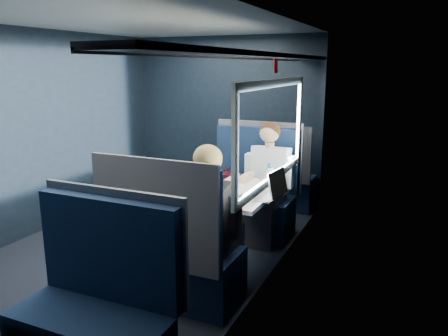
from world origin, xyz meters
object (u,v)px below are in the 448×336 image
at_px(table, 237,199).
at_px(laptop, 270,190).
at_px(seat_bay_near, 250,196).
at_px(cup, 277,179).
at_px(bottle_small, 270,177).
at_px(man, 267,177).
at_px(seat_row_back, 97,315).
at_px(woman, 211,216).
at_px(seat_row_front, 275,179).
at_px(seat_bay_far, 174,256).

xyz_separation_m(table, laptop, (0.35, -0.07, 0.15)).
bearing_deg(seat_bay_near, cup, -44.38).
bearing_deg(bottle_small, laptop, -70.36).
bearing_deg(laptop, man, 110.32).
bearing_deg(bottle_small, seat_row_back, -101.88).
height_order(woman, bottle_small, woman).
relative_size(seat_bay_near, seat_row_front, 1.09).
height_order(table, man, man).
height_order(seat_bay_far, cup, seat_bay_far).
bearing_deg(bottle_small, seat_row_front, 105.26).
xyz_separation_m(seat_bay_near, laptop, (0.55, -0.94, 0.39)).
bearing_deg(cup, man, 125.26).
bearing_deg(seat_row_front, seat_bay_far, -90.00).
xyz_separation_m(seat_bay_far, woman, (0.25, 0.17, 0.31)).
distance_m(seat_bay_near, woman, 1.63).
xyz_separation_m(seat_bay_far, seat_row_back, (0.00, -0.92, -0.00)).
relative_size(table, seat_bay_near, 0.79).
distance_m(seat_row_front, seat_row_back, 3.59).
relative_size(table, seat_row_front, 0.86).
height_order(seat_row_front, man, man).
relative_size(table, laptop, 2.71).
bearing_deg(seat_row_front, man, -77.17).
xyz_separation_m(seat_row_front, laptop, (0.53, -1.87, 0.40)).
relative_size(table, woman, 0.76).
relative_size(seat_row_front, cup, 13.94).
relative_size(man, cup, 15.88).
bearing_deg(man, woman, -90.00).
relative_size(table, cup, 12.01).
bearing_deg(seat_row_back, bottle_small, 78.12).
bearing_deg(seat_row_back, woman, 77.07).
xyz_separation_m(table, woman, (0.07, -0.71, 0.06)).
bearing_deg(woman, seat_bay_near, 99.37).
distance_m(man, laptop, 0.82).
bearing_deg(seat_bay_far, man, 80.97).
height_order(laptop, bottle_small, laptop).
height_order(seat_row_back, bottle_small, seat_row_back).
distance_m(seat_row_back, laptop, 1.85).
bearing_deg(laptop, bottle_small, 109.64).
xyz_separation_m(seat_bay_near, cup, (0.45, -0.44, 0.36)).
xyz_separation_m(man, cup, (0.19, -0.26, 0.06)).
bearing_deg(laptop, woman, -114.01).
height_order(table, seat_bay_far, seat_bay_far).
distance_m(seat_row_front, man, 1.17).
xyz_separation_m(table, seat_row_back, (-0.18, -1.80, -0.25)).
xyz_separation_m(seat_row_back, woman, (0.25, 1.09, 0.32)).
relative_size(seat_bay_near, cup, 15.14).
xyz_separation_m(seat_bay_near, seat_row_front, (0.01, 0.92, -0.01)).
bearing_deg(laptop, table, 168.87).
bearing_deg(seat_row_back, cup, 78.96).
relative_size(seat_bay_near, woman, 0.95).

